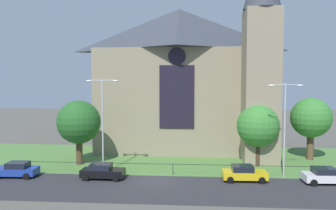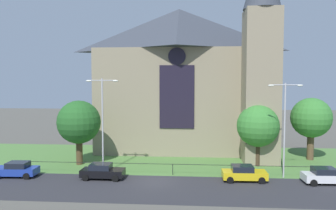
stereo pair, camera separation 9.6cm
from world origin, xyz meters
name	(u,v)px [view 1 (the left image)]	position (x,y,z in m)	size (l,w,h in m)	color
ground	(164,158)	(0.00, 10.00, 0.00)	(160.00, 160.00, 0.00)	#56544C
road_asphalt	(153,188)	(0.00, -2.00, 0.00)	(120.00, 8.00, 0.01)	#2D2D33
grass_verge	(163,162)	(0.00, 8.00, 0.00)	(120.00, 20.00, 0.01)	#517F3D
church_building	(184,77)	(2.29, 16.14, 10.27)	(23.20, 16.20, 26.00)	gray
iron_railing	(173,165)	(1.52, 2.50, 0.97)	(31.62, 0.07, 1.13)	black
tree_right_near	(258,126)	(10.93, 6.99, 4.56)	(4.77, 4.77, 6.98)	#423021
tree_left_near	(79,122)	(-9.58, 6.07, 4.90)	(4.99, 4.99, 7.45)	#4C3823
tree_right_far	(311,118)	(18.05, 10.62, 5.14)	(4.89, 4.89, 7.65)	brown
streetlamp_near	(103,115)	(-5.75, 2.40, 6.14)	(3.37, 0.26, 9.91)	#B2B2B7
streetlamp_far	(285,119)	(12.64, 2.40, 5.90)	(3.37, 0.26, 9.44)	#B2B2B7
parked_car_blue	(16,170)	(-14.13, 0.55, 0.74)	(4.28, 2.18, 1.51)	#1E3899
parked_car_black	(103,171)	(-5.31, 0.55, 0.74)	(4.21, 2.04, 1.51)	black
parked_car_yellow	(244,173)	(8.49, 0.89, 0.74)	(4.25, 2.12, 1.51)	gold
parked_car_white	(326,176)	(16.00, 0.58, 0.74)	(4.25, 2.13, 1.51)	silver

